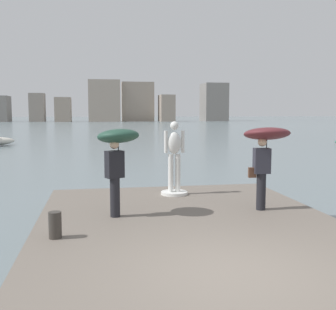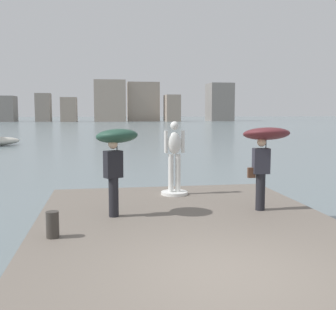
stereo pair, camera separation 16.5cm
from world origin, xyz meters
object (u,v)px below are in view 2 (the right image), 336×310
(mooring_bollard, at_px, (53,225))
(onlooker_left, at_px, (116,147))
(onlooker_right, at_px, (265,143))
(statue_white_figure, at_px, (174,163))

(mooring_bollard, bearing_deg, onlooker_left, 49.56)
(onlooker_right, height_order, mooring_bollard, onlooker_right)
(statue_white_figure, xyz_separation_m, onlooker_left, (-1.70, -2.16, 0.64))
(statue_white_figure, bearing_deg, onlooker_right, -50.04)
(onlooker_right, distance_m, mooring_bollard, 5.13)
(onlooker_left, height_order, mooring_bollard, onlooker_left)
(onlooker_left, distance_m, onlooker_right, 3.49)
(statue_white_figure, bearing_deg, onlooker_left, -128.28)
(statue_white_figure, relative_size, mooring_bollard, 4.18)
(onlooker_right, bearing_deg, mooring_bollard, -162.72)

